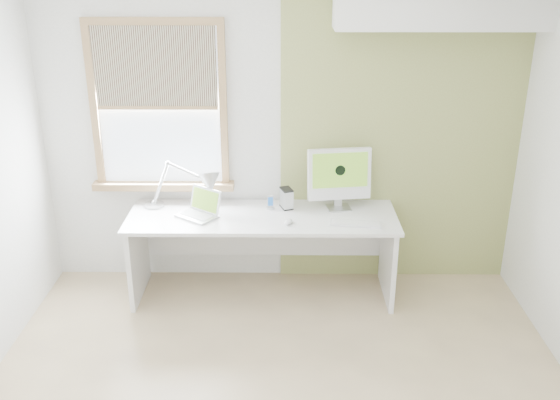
{
  "coord_description": "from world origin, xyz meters",
  "views": [
    {
      "loc": [
        0.03,
        -3.3,
        2.75
      ],
      "look_at": [
        0.0,
        1.05,
        1.0
      ],
      "focal_mm": 40.09,
      "sensor_mm": 36.0,
      "label": 1
    }
  ],
  "objects_px": {
    "external_drive": "(286,198)",
    "imac": "(339,175)",
    "desk": "(263,234)",
    "laptop": "(201,209)",
    "desk_lamp": "(199,186)"
  },
  "relations": [
    {
      "from": "desk_lamp",
      "to": "laptop",
      "type": "height_order",
      "value": "desk_lamp"
    },
    {
      "from": "laptop",
      "to": "external_drive",
      "type": "distance_m",
      "value": 0.72
    },
    {
      "from": "imac",
      "to": "laptop",
      "type": "bearing_deg",
      "value": -171.4
    },
    {
      "from": "desk",
      "to": "external_drive",
      "type": "xyz_separation_m",
      "value": [
        0.2,
        0.1,
        0.28
      ]
    },
    {
      "from": "desk_lamp",
      "to": "external_drive",
      "type": "bearing_deg",
      "value": 3.75
    },
    {
      "from": "laptop",
      "to": "external_drive",
      "type": "height_order",
      "value": "laptop"
    },
    {
      "from": "imac",
      "to": "desk",
      "type": "bearing_deg",
      "value": -170.17
    },
    {
      "from": "desk_lamp",
      "to": "external_drive",
      "type": "height_order",
      "value": "desk_lamp"
    },
    {
      "from": "desk",
      "to": "external_drive",
      "type": "distance_m",
      "value": 0.36
    },
    {
      "from": "laptop",
      "to": "external_drive",
      "type": "xyz_separation_m",
      "value": [
        0.7,
        0.17,
        0.03
      ]
    },
    {
      "from": "desk",
      "to": "imac",
      "type": "xyz_separation_m",
      "value": [
        0.63,
        0.11,
        0.48
      ]
    },
    {
      "from": "desk",
      "to": "external_drive",
      "type": "height_order",
      "value": "external_drive"
    },
    {
      "from": "external_drive",
      "to": "imac",
      "type": "distance_m",
      "value": 0.48
    },
    {
      "from": "desk",
      "to": "desk_lamp",
      "type": "relative_size",
      "value": 3.11
    },
    {
      "from": "desk",
      "to": "imac",
      "type": "height_order",
      "value": "imac"
    }
  ]
}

